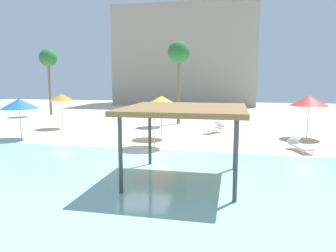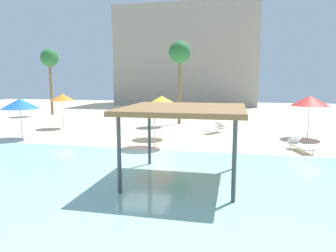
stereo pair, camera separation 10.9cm
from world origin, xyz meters
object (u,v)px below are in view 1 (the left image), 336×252
Objects in this scene: beach_umbrella_blue_5 at (19,104)px; lounge_chair_0 at (299,145)px; beach_umbrella_yellow_0 at (162,100)px; beach_umbrella_red_1 at (154,108)px; palm_tree_2 at (48,60)px; beach_umbrella_orange_2 at (61,97)px; lounge_chair_2 at (215,128)px; beach_umbrella_red_3 at (309,101)px; palm_tree_0 at (179,55)px; shade_pavilion at (185,111)px.

beach_umbrella_blue_5 is 1.33× the size of lounge_chair_0.
beach_umbrella_yellow_0 is at bearing 14.36° from beach_umbrella_blue_5.
palm_tree_2 is at bearing 137.76° from beach_umbrella_red_1.
beach_umbrella_orange_2 is 12.34m from lounge_chair_2.
beach_umbrella_yellow_0 is at bearing -123.19° from lounge_chair_0.
beach_umbrella_red_3 is 26.44m from palm_tree_2.
lounge_chair_0 is 0.28× the size of palm_tree_2.
beach_umbrella_red_1 is 0.93× the size of beach_umbrella_red_3.
palm_tree_0 is at bearing 45.83° from beach_umbrella_blue_5.
beach_umbrella_red_1 is 6.75m from lounge_chair_2.
palm_tree_2 is at bearing 164.85° from palm_tree_0.
palm_tree_0 reaches higher than lounge_chair_2.
shade_pavilion reaches higher than beach_umbrella_orange_2.
beach_umbrella_blue_5 is at bearing -167.00° from beach_umbrella_red_3.
beach_umbrella_red_3 reaches higher than lounge_chair_0.
palm_tree_2 is at bearing -81.65° from lounge_chair_2.
beach_umbrella_red_3 is (9.55, 1.98, -0.03)m from beach_umbrella_yellow_0.
beach_umbrella_yellow_0 reaches higher than beach_umbrella_orange_2.
beach_umbrella_blue_5 is 17.32m from lounge_chair_0.
palm_tree_2 reaches higher than beach_umbrella_yellow_0.
palm_tree_0 reaches higher than beach_umbrella_red_3.
beach_umbrella_yellow_0 is at bearing -168.30° from beach_umbrella_red_3.
beach_umbrella_red_1 is 1.36× the size of lounge_chair_2.
palm_tree_0 is (-2.94, 15.44, 3.29)m from shade_pavilion.
beach_umbrella_orange_2 is 11.09m from palm_tree_2.
palm_tree_2 is (-23.35, 13.16, 5.66)m from lounge_chair_0.
shade_pavilion is at bearing -27.98° from beach_umbrella_blue_5.
beach_umbrella_orange_2 reaches higher than beach_umbrella_red_1.
beach_umbrella_blue_5 is 13.28m from palm_tree_0.
palm_tree_2 is at bearing 160.02° from beach_umbrella_red_3.
beach_umbrella_red_1 is 10.53m from palm_tree_0.
beach_umbrella_red_1 is 10.57m from beach_umbrella_orange_2.
beach_umbrella_red_1 is at bearing 115.24° from shade_pavilion.
beach_umbrella_yellow_0 is 0.39× the size of palm_tree_2.
beach_umbrella_blue_5 is (-11.83, 6.28, -0.38)m from shade_pavilion.
beach_umbrella_red_1 is at bearing 3.41° from lounge_chair_2.
palm_tree_0 reaches higher than beach_umbrella_orange_2.
shade_pavilion reaches higher than beach_umbrella_red_1.
beach_umbrella_red_3 is 1.42× the size of lounge_chair_0.
palm_tree_0 is 15.57m from palm_tree_2.
palm_tree_0 is (-3.44, 4.20, 5.65)m from lounge_chair_2.
beach_umbrella_yellow_0 is 1.46× the size of lounge_chair_2.
palm_tree_2 is (-15.33, 13.92, 3.71)m from beach_umbrella_red_1.
beach_umbrella_yellow_0 is 0.39× the size of palm_tree_0.
palm_tree_0 reaches higher than beach_umbrella_yellow_0.
beach_umbrella_yellow_0 is 9.75m from beach_umbrella_red_3.
palm_tree_2 is at bearing 126.96° from beach_umbrella_orange_2.
beach_umbrella_yellow_0 is at bearing 94.78° from beach_umbrella_red_1.
shade_pavilion is 1.64× the size of beach_umbrella_orange_2.
shade_pavilion is 1.69× the size of beach_umbrella_blue_5.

